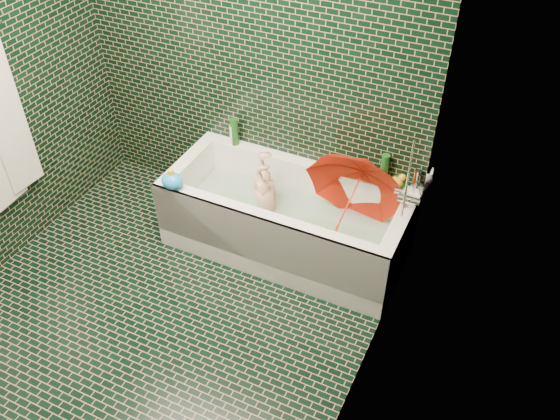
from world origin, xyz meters
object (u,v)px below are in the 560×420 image
at_px(umbrella, 349,202).
at_px(rubber_duck, 397,181).
at_px(bathtub, 285,226).
at_px(child, 268,206).
at_px(bath_toy, 172,181).

xyz_separation_m(umbrella, rubber_duck, (0.23, 0.30, 0.04)).
distance_m(bathtub, umbrella, 0.56).
distance_m(child, rubber_duck, 0.93).
height_order(umbrella, rubber_duck, umbrella).
bearing_deg(bath_toy, rubber_duck, 11.48).
bearing_deg(bath_toy, bathtub, 10.47).
relative_size(bathtub, bath_toy, 9.43).
bearing_deg(rubber_duck, bath_toy, -173.48).
distance_m(rubber_duck, bath_toy, 1.52).
distance_m(child, bath_toy, 0.72).
bearing_deg(bath_toy, child, 19.21).
bearing_deg(rubber_duck, umbrella, -146.93).
xyz_separation_m(rubber_duck, bath_toy, (-1.37, -0.67, 0.02)).
bearing_deg(umbrella, bathtub, -170.06).
bearing_deg(rubber_duck, bathtub, -172.46).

